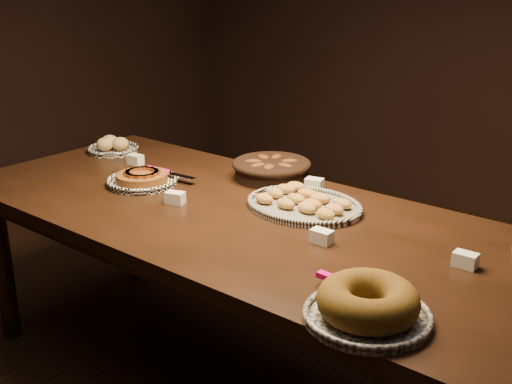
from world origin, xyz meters
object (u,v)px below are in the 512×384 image
Objects in this scene: buffet_table at (245,232)px; madeleine_platter at (304,203)px; apple_tart_plate at (143,179)px; bundt_cake_plate at (368,305)px.

madeleine_platter is (0.14, 0.18, 0.09)m from buffet_table.
apple_tart_plate is at bearing 171.57° from madeleine_platter.
apple_tart_plate is 0.72× the size of madeleine_platter.
buffet_table is at bearing -152.50° from madeleine_platter.
bundt_cake_plate is (1.26, -0.37, 0.02)m from apple_tart_plate.
madeleine_platter is at bearing 112.13° from bundt_cake_plate.
apple_tart_plate reaches higher than madeleine_platter.
bundt_cake_plate is at bearing -27.63° from buffet_table.
apple_tart_plate is at bearing 139.42° from bundt_cake_plate.
apple_tart_plate is (-0.54, -0.01, 0.10)m from buffet_table.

